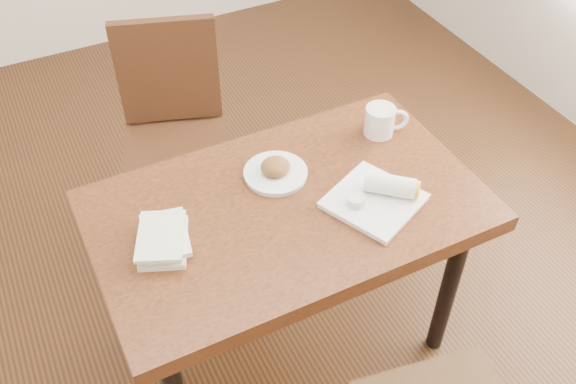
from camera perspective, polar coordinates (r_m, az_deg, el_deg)
name	(u,v)px	position (r m, az deg, el deg)	size (l,w,h in m)	color
ground	(288,341)	(2.56, 0.00, -13.07)	(4.00, 5.00, 0.01)	#472814
table	(288,224)	(2.04, 0.00, -2.83)	(1.20, 0.73, 0.75)	brown
chair_far	(174,124)	(2.64, -10.08, 5.97)	(0.53, 0.53, 0.95)	#412312
plate_scone	(276,171)	(2.05, -1.12, 1.88)	(0.21, 0.21, 0.07)	white
coffee_mug	(381,120)	(2.22, 8.28, 6.34)	(0.15, 0.10, 0.10)	white
plate_burrito	(379,196)	(1.98, 8.12, -0.34)	(0.33, 0.33, 0.08)	white
book_stack	(163,239)	(1.87, -11.02, -4.09)	(0.20, 0.23, 0.05)	white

